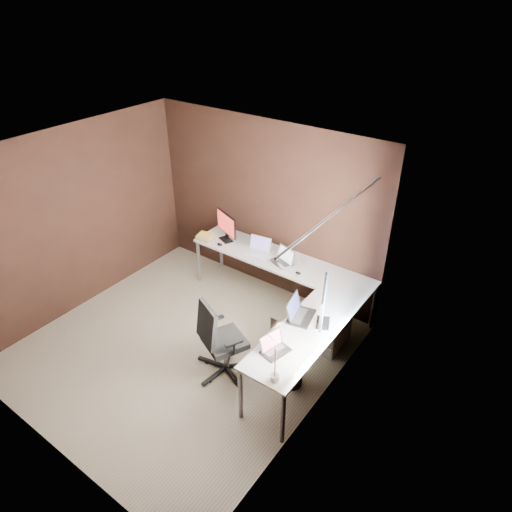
{
  "coord_description": "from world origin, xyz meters",
  "views": [
    {
      "loc": [
        3.27,
        -2.95,
        4.04
      ],
      "look_at": [
        0.46,
        0.95,
        1.05
      ],
      "focal_mm": 32.0,
      "sensor_mm": 36.0,
      "label": 1
    }
  ],
  "objects_px": {
    "laptop_silver": "(283,260)",
    "book_stack": "(205,237)",
    "monitor_right": "(323,303)",
    "office_chair": "(222,352)",
    "wastebasket": "(291,373)",
    "laptop_white": "(259,249)",
    "laptop_black_small": "(274,347)",
    "monitor_left": "(226,225)",
    "desk_lamp": "(273,342)",
    "laptop_black_big": "(298,313)",
    "drawer_pedestal": "(328,324)"
  },
  "relations": [
    {
      "from": "monitor_left",
      "to": "office_chair",
      "type": "distance_m",
      "value": 1.99
    },
    {
      "from": "wastebasket",
      "to": "laptop_black_small",
      "type": "bearing_deg",
      "value": -96.3
    },
    {
      "from": "laptop_white",
      "to": "desk_lamp",
      "type": "distance_m",
      "value": 2.3
    },
    {
      "from": "drawer_pedestal",
      "to": "desk_lamp",
      "type": "height_order",
      "value": "desk_lamp"
    },
    {
      "from": "office_chair",
      "to": "monitor_right",
      "type": "bearing_deg",
      "value": 60.37
    },
    {
      "from": "book_stack",
      "to": "laptop_silver",
      "type": "bearing_deg",
      "value": 5.0
    },
    {
      "from": "laptop_black_big",
      "to": "book_stack",
      "type": "height_order",
      "value": "laptop_black_big"
    },
    {
      "from": "wastebasket",
      "to": "desk_lamp",
      "type": "bearing_deg",
      "value": -77.35
    },
    {
      "from": "monitor_left",
      "to": "desk_lamp",
      "type": "distance_m",
      "value": 2.68
    },
    {
      "from": "laptop_white",
      "to": "book_stack",
      "type": "relative_size",
      "value": 1.34
    },
    {
      "from": "monitor_left",
      "to": "laptop_black_small",
      "type": "bearing_deg",
      "value": -17.86
    },
    {
      "from": "laptop_white",
      "to": "wastebasket",
      "type": "xyz_separation_m",
      "value": [
        1.3,
        -1.18,
        -0.62
      ]
    },
    {
      "from": "office_chair",
      "to": "laptop_silver",
      "type": "bearing_deg",
      "value": 119.24
    },
    {
      "from": "laptop_silver",
      "to": "desk_lamp",
      "type": "height_order",
      "value": "desk_lamp"
    },
    {
      "from": "laptop_black_small",
      "to": "drawer_pedestal",
      "type": "bearing_deg",
      "value": 11.49
    },
    {
      "from": "laptop_white",
      "to": "laptop_black_small",
      "type": "relative_size",
      "value": 1.04
    },
    {
      "from": "laptop_white",
      "to": "laptop_black_small",
      "type": "height_order",
      "value": "laptop_white"
    },
    {
      "from": "office_chair",
      "to": "wastebasket",
      "type": "relative_size",
      "value": 3.25
    },
    {
      "from": "drawer_pedestal",
      "to": "book_stack",
      "type": "bearing_deg",
      "value": 175.2
    },
    {
      "from": "monitor_left",
      "to": "wastebasket",
      "type": "distance_m",
      "value": 2.36
    },
    {
      "from": "monitor_left",
      "to": "book_stack",
      "type": "xyz_separation_m",
      "value": [
        -0.28,
        -0.16,
        -0.2
      ]
    },
    {
      "from": "laptop_white",
      "to": "office_chair",
      "type": "relative_size",
      "value": 0.34
    },
    {
      "from": "drawer_pedestal",
      "to": "laptop_black_small",
      "type": "bearing_deg",
      "value": -92.37
    },
    {
      "from": "laptop_silver",
      "to": "laptop_black_big",
      "type": "relative_size",
      "value": 0.89
    },
    {
      "from": "monitor_right",
      "to": "laptop_white",
      "type": "relative_size",
      "value": 1.62
    },
    {
      "from": "laptop_silver",
      "to": "wastebasket",
      "type": "xyz_separation_m",
      "value": [
        0.87,
        -1.14,
        -0.62
      ]
    },
    {
      "from": "laptop_silver",
      "to": "laptop_black_small",
      "type": "height_order",
      "value": "laptop_silver"
    },
    {
      "from": "laptop_black_big",
      "to": "book_stack",
      "type": "distance_m",
      "value": 2.16
    },
    {
      "from": "laptop_silver",
      "to": "book_stack",
      "type": "bearing_deg",
      "value": -157.2
    },
    {
      "from": "monitor_left",
      "to": "monitor_right",
      "type": "bearing_deg",
      "value": -1.02
    },
    {
      "from": "laptop_black_small",
      "to": "monitor_right",
      "type": "bearing_deg",
      "value": -2.0
    },
    {
      "from": "monitor_right",
      "to": "laptop_silver",
      "type": "xyz_separation_m",
      "value": [
        -1.02,
        0.79,
        -0.23
      ]
    },
    {
      "from": "laptop_white",
      "to": "laptop_black_big",
      "type": "distance_m",
      "value": 1.47
    },
    {
      "from": "desk_lamp",
      "to": "office_chair",
      "type": "relative_size",
      "value": 0.63
    },
    {
      "from": "drawer_pedestal",
      "to": "wastebasket",
      "type": "xyz_separation_m",
      "value": [
        -0.01,
        -0.85,
        -0.14
      ]
    },
    {
      "from": "laptop_white",
      "to": "office_chair",
      "type": "xyz_separation_m",
      "value": [
        0.55,
        -1.49,
        -0.48
      ]
    },
    {
      "from": "monitor_left",
      "to": "laptop_black_small",
      "type": "distance_m",
      "value": 2.38
    },
    {
      "from": "drawer_pedestal",
      "to": "laptop_white",
      "type": "bearing_deg",
      "value": 165.77
    },
    {
      "from": "desk_lamp",
      "to": "book_stack",
      "type": "bearing_deg",
      "value": 157.1
    },
    {
      "from": "monitor_right",
      "to": "book_stack",
      "type": "xyz_separation_m",
      "value": [
        -2.3,
        0.68,
        -0.24
      ]
    },
    {
      "from": "laptop_black_big",
      "to": "drawer_pedestal",
      "type": "bearing_deg",
      "value": -25.37
    },
    {
      "from": "monitor_right",
      "to": "laptop_silver",
      "type": "height_order",
      "value": "monitor_right"
    },
    {
      "from": "monitor_left",
      "to": "laptop_silver",
      "type": "xyz_separation_m",
      "value": [
        1.0,
        -0.05,
        -0.19
      ]
    },
    {
      "from": "laptop_silver",
      "to": "desk_lamp",
      "type": "xyz_separation_m",
      "value": [
        1.0,
        -1.73,
        0.35
      ]
    },
    {
      "from": "monitor_left",
      "to": "book_stack",
      "type": "bearing_deg",
      "value": -128.48
    },
    {
      "from": "office_chair",
      "to": "wastebasket",
      "type": "xyz_separation_m",
      "value": [
        0.75,
        0.31,
        -0.14
      ]
    },
    {
      "from": "monitor_right",
      "to": "office_chair",
      "type": "height_order",
      "value": "monitor_right"
    },
    {
      "from": "drawer_pedestal",
      "to": "laptop_black_small",
      "type": "distance_m",
      "value": 1.26
    },
    {
      "from": "monitor_left",
      "to": "monitor_right",
      "type": "height_order",
      "value": "monitor_right"
    },
    {
      "from": "book_stack",
      "to": "desk_lamp",
      "type": "xyz_separation_m",
      "value": [
        2.28,
        -1.62,
        0.36
      ]
    }
  ]
}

